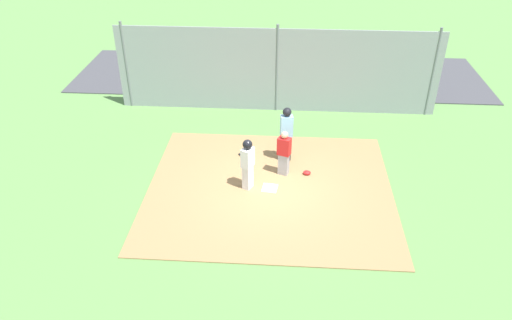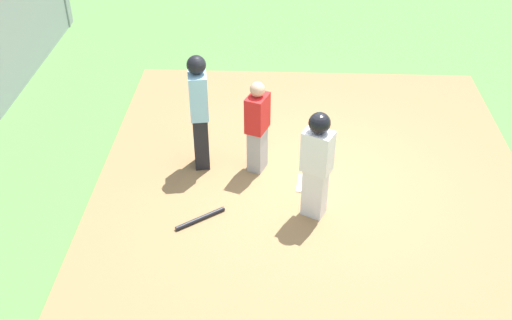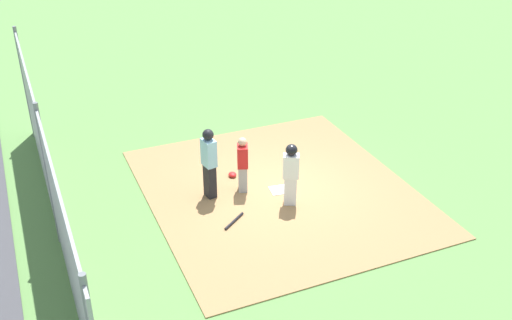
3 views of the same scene
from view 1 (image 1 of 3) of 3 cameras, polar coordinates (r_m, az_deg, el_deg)
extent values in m
plane|color=#5B8947|center=(14.62, 1.61, -3.40)|extent=(140.00, 140.00, 0.00)
cube|color=#9E774C|center=(14.62, 1.61, -3.35)|extent=(7.20, 6.40, 0.03)
cube|color=white|center=(14.60, 1.61, -3.27)|extent=(0.49, 0.49, 0.02)
cube|color=#9E9EA3|center=(15.10, 3.22, -0.45)|extent=(0.36, 0.31, 0.70)
cube|color=red|center=(14.77, 3.29, 1.60)|extent=(0.45, 0.38, 0.56)
sphere|color=tan|center=(14.58, 3.34, 2.92)|extent=(0.22, 0.22, 0.22)
cube|color=black|center=(15.78, 3.48, 1.45)|extent=(0.33, 0.27, 0.87)
cube|color=#8CC1E0|center=(15.40, 3.57, 3.96)|extent=(0.42, 0.32, 0.69)
sphere|color=black|center=(15.18, 3.63, 5.57)|extent=(0.27, 0.27, 0.27)
cube|color=silver|center=(14.43, -0.96, -1.97)|extent=(0.33, 0.37, 0.75)
cube|color=white|center=(14.07, -0.98, 0.29)|extent=(0.40, 0.46, 0.59)
sphere|color=tan|center=(13.86, -1.00, 1.74)|extent=(0.23, 0.23, 0.23)
sphere|color=black|center=(13.85, -1.00, 1.81)|extent=(0.28, 0.28, 0.28)
cylinder|color=black|center=(15.93, -1.27, 0.13)|extent=(0.50, 0.64, 0.06)
ellipsoid|color=red|center=(15.27, 5.92, -1.47)|extent=(0.24, 0.20, 0.12)
cube|color=#93999E|center=(18.61, 2.42, 10.28)|extent=(12.00, 0.05, 3.20)
cylinder|color=slate|center=(19.32, 19.82, 9.48)|extent=(0.10, 0.10, 3.35)
cylinder|color=slate|center=(18.58, 2.43, 10.50)|extent=(0.10, 0.10, 3.35)
cylinder|color=slate|center=(19.56, -14.81, 10.58)|extent=(0.10, 0.10, 3.35)
cube|color=#424247|center=(22.52, 2.63, 9.88)|extent=(18.00, 5.20, 0.04)
cube|color=silver|center=(22.57, 1.89, 11.10)|extent=(4.20, 1.71, 0.64)
cube|color=silver|center=(22.37, 1.52, 12.54)|extent=(2.31, 1.57, 0.56)
cylinder|color=black|center=(23.40, 5.37, 11.48)|extent=(0.60, 0.18, 0.60)
cylinder|color=black|center=(21.81, 5.43, 9.93)|extent=(0.60, 0.18, 0.60)
cylinder|color=black|center=(23.48, -1.44, 11.68)|extent=(0.60, 0.18, 0.60)
cylinder|color=black|center=(21.90, -1.83, 10.15)|extent=(0.60, 0.18, 0.60)
cube|color=#B2B2B7|center=(22.25, -5.73, 10.64)|extent=(4.26, 1.85, 0.64)
cube|color=#97979C|center=(22.02, -5.42, 12.10)|extent=(2.37, 1.65, 0.56)
cylinder|color=black|center=(21.73, -9.61, 9.53)|extent=(0.61, 0.20, 0.60)
cylinder|color=black|center=(23.28, -8.87, 11.13)|extent=(0.61, 0.20, 0.60)
cylinder|color=black|center=(21.37, -2.31, 9.57)|extent=(0.61, 0.20, 0.60)
cylinder|color=black|center=(22.94, -2.02, 11.18)|extent=(0.61, 0.20, 0.60)
camera|label=2|loc=(14.84, -27.85, 16.97)|focal=42.34mm
camera|label=3|loc=(21.51, -34.95, 26.10)|focal=42.79mm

